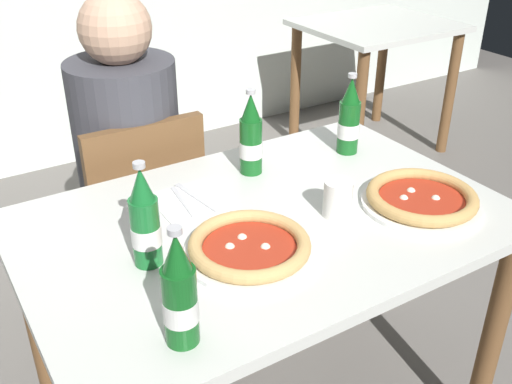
{
  "coord_description": "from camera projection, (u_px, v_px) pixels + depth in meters",
  "views": [
    {
      "loc": [
        -0.69,
        -1.07,
        1.53
      ],
      "look_at": [
        0.0,
        0.05,
        0.8
      ],
      "focal_mm": 41.93,
      "sensor_mm": 36.0,
      "label": 1
    }
  ],
  "objects": [
    {
      "name": "dining_table_main",
      "position": [
        266.0,
        255.0,
        1.55
      ],
      "size": [
        1.2,
        0.8,
        0.75
      ],
      "color": "silver",
      "rests_on": "ground_plane"
    },
    {
      "name": "pizza_marinara_far",
      "position": [
        421.0,
        199.0,
        1.53
      ],
      "size": [
        0.31,
        0.31,
        0.04
      ],
      "color": "white",
      "rests_on": "dining_table_main"
    },
    {
      "name": "beer_bottle_left",
      "position": [
        145.0,
        222.0,
        1.28
      ],
      "size": [
        0.07,
        0.07,
        0.25
      ],
      "color": "#196B2D",
      "rests_on": "dining_table_main"
    },
    {
      "name": "napkin_with_cutlery",
      "position": [
        190.0,
        201.0,
        1.56
      ],
      "size": [
        0.18,
        0.19,
        0.01
      ],
      "color": "white",
      "rests_on": "dining_table_main"
    },
    {
      "name": "beer_bottle_right",
      "position": [
        251.0,
        138.0,
        1.66
      ],
      "size": [
        0.07,
        0.07,
        0.25
      ],
      "color": "#14591E",
      "rests_on": "dining_table_main"
    },
    {
      "name": "paper_cup",
      "position": [
        338.0,
        199.0,
        1.48
      ],
      "size": [
        0.07,
        0.07,
        0.09
      ],
      "primitive_type": "cylinder",
      "color": "white",
      "rests_on": "dining_table_main"
    },
    {
      "name": "chair_behind_table",
      "position": [
        141.0,
        215.0,
        2.02
      ],
      "size": [
        0.41,
        0.41,
        0.85
      ],
      "rotation": [
        0.0,
        0.0,
        3.13
      ],
      "color": "brown",
      "rests_on": "ground_plane"
    },
    {
      "name": "dining_table_background",
      "position": [
        375.0,
        51.0,
        3.39
      ],
      "size": [
        0.8,
        0.7,
        0.75
      ],
      "color": "silver",
      "rests_on": "ground_plane"
    },
    {
      "name": "pizza_margherita_near",
      "position": [
        249.0,
        247.0,
        1.34
      ],
      "size": [
        0.3,
        0.3,
        0.04
      ],
      "color": "white",
      "rests_on": "dining_table_main"
    },
    {
      "name": "diner_seated",
      "position": [
        132.0,
        182.0,
        2.01
      ],
      "size": [
        0.34,
        0.34,
        1.21
      ],
      "color": "#2D3342",
      "rests_on": "ground_plane"
    },
    {
      "name": "beer_bottle_extra",
      "position": [
        180.0,
        296.0,
        1.06
      ],
      "size": [
        0.07,
        0.07,
        0.25
      ],
      "color": "#14591E",
      "rests_on": "dining_table_main"
    },
    {
      "name": "beer_bottle_center",
      "position": [
        349.0,
        120.0,
        1.78
      ],
      "size": [
        0.07,
        0.07,
        0.25
      ],
      "color": "#14591E",
      "rests_on": "dining_table_main"
    }
  ]
}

